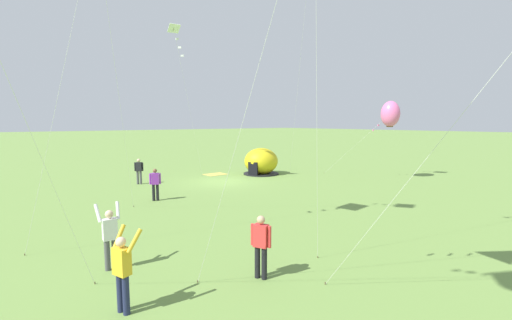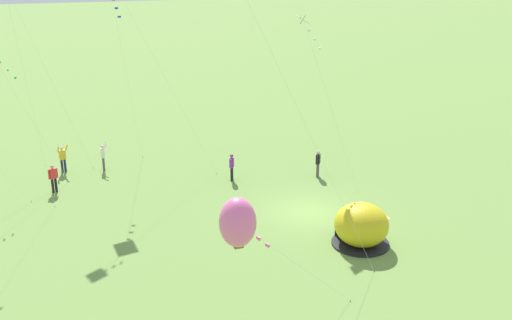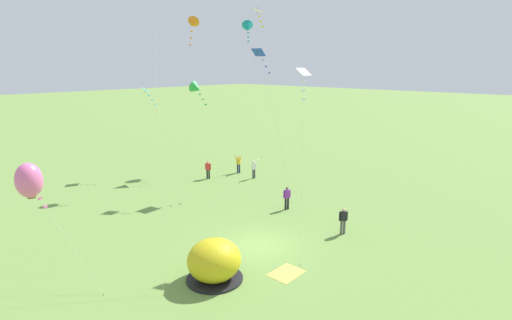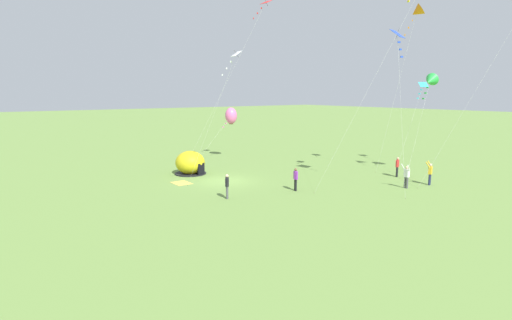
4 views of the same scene
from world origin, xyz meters
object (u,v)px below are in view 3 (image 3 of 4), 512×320
at_px(kite_orange, 192,24).
at_px(kite_pink, 29,181).
at_px(kite_blue, 260,56).
at_px(person_center_field, 287,197).
at_px(kite_teal, 248,28).
at_px(person_near_tent, 343,219).
at_px(kite_cyan, 148,94).
at_px(person_watching_sky, 208,169).
at_px(kite_yellow, 259,18).
at_px(popup_tent, 214,261).
at_px(person_flying_kite, 254,168).
at_px(kite_green, 197,88).
at_px(kite_white, 303,81).
at_px(person_far_back, 238,163).

bearing_deg(kite_orange, kite_pink, -155.69).
bearing_deg(kite_blue, person_center_field, -122.07).
bearing_deg(kite_teal, person_near_tent, -120.20).
bearing_deg(kite_cyan, kite_pink, -140.50).
height_order(kite_cyan, kite_teal, kite_teal).
xyz_separation_m(person_watching_sky, kite_orange, (-0.04, 1.49, 12.94)).
height_order(person_watching_sky, kite_yellow, kite_yellow).
xyz_separation_m(kite_orange, kite_yellow, (3.27, -4.96, 0.40)).
distance_m(kite_pink, kite_teal, 28.29).
relative_size(popup_tent, person_center_field, 1.63).
distance_m(kite_orange, kite_cyan, 8.04).
height_order(person_center_field, kite_yellow, kite_yellow).
bearing_deg(person_watching_sky, person_center_field, -97.94).
distance_m(person_flying_kite, person_watching_sky, 4.28).
height_order(kite_blue, kite_teal, kite_teal).
distance_m(person_near_tent, kite_blue, 16.05).
height_order(popup_tent, kite_green, kite_green).
height_order(person_center_field, kite_blue, kite_blue).
bearing_deg(person_watching_sky, popup_tent, -129.86).
bearing_deg(kite_cyan, kite_teal, -19.64).
bearing_deg(person_watching_sky, kite_white, -108.22).
bearing_deg(kite_yellow, person_center_field, -123.77).
distance_m(popup_tent, kite_white, 11.08).
distance_m(kite_cyan, kite_yellow, 12.83).
xyz_separation_m(person_center_field, person_far_back, (4.85, 9.86, 0.03)).
bearing_deg(person_center_field, person_watching_sky, 82.06).
bearing_deg(person_flying_kite, kite_yellow, -51.23).
bearing_deg(person_flying_kite, kite_orange, 122.95).
bearing_deg(person_center_field, kite_blue, 57.93).
bearing_deg(kite_blue, person_far_back, 74.78).
relative_size(kite_orange, kite_blue, 1.24).
relative_size(person_watching_sky, kite_cyan, 0.21).
xyz_separation_m(person_center_field, kite_orange, (1.42, 11.97, 12.94)).
bearing_deg(kite_pink, person_center_field, -15.44).
bearing_deg(person_center_field, kite_white, -132.11).
bearing_deg(kite_pink, person_far_back, 15.25).
bearing_deg(kite_pink, person_flying_kite, 8.76).
height_order(person_far_back, person_watching_sky, person_far_back).
xyz_separation_m(person_watching_sky, kite_blue, (2.37, -4.36, 10.11)).
relative_size(person_center_field, kite_yellow, 0.11).
height_order(person_watching_sky, kite_pink, kite_pink).
relative_size(kite_cyan, kite_pink, 1.46).
height_order(kite_white, kite_teal, kite_teal).
relative_size(person_center_field, person_far_back, 0.91).
bearing_deg(person_center_field, kite_teal, 53.65).
relative_size(person_watching_sky, kite_teal, 0.12).
relative_size(person_watching_sky, kite_yellow, 0.11).
height_order(person_watching_sky, kite_green, kite_green).
distance_m(person_center_field, kite_white, 9.73).
relative_size(kite_white, kite_blue, 0.87).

